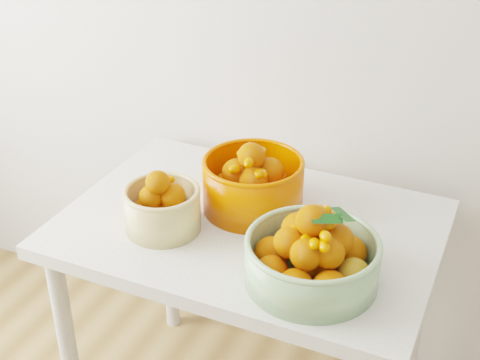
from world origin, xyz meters
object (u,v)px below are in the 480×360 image
at_px(table, 250,251).
at_px(bowl_green, 312,256).
at_px(bowl_orange, 253,183).
at_px(bowl_cream, 163,207).

height_order(table, bowl_green, bowl_green).
height_order(table, bowl_orange, bowl_orange).
relative_size(bowl_green, bowl_orange, 1.12).
bearing_deg(bowl_green, bowl_cream, 173.13).
height_order(bowl_cream, bowl_orange, bowl_orange).
bearing_deg(bowl_cream, bowl_green, -6.87).
xyz_separation_m(table, bowl_orange, (-0.02, 0.07, 0.18)).
relative_size(table, bowl_cream, 3.90).
bearing_deg(bowl_green, bowl_orange, 136.41).
bearing_deg(bowl_orange, table, -72.46).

